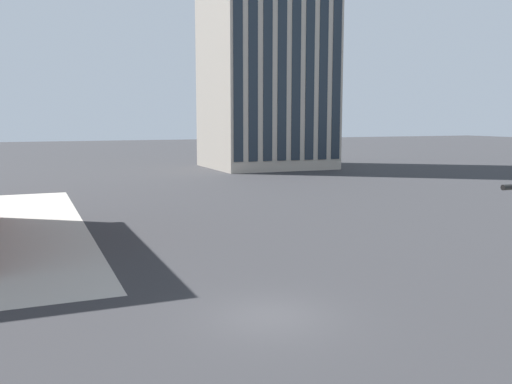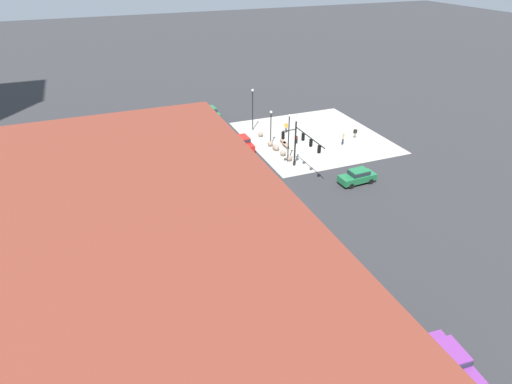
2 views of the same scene
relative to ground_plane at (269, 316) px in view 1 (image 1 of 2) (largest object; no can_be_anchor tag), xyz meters
name	(u,v)px [view 1 (image 1 of 2)]	position (x,y,z in m)	size (l,w,h in m)	color
ground_plane	(269,316)	(0.00, 0.00, 0.00)	(320.00, 320.00, 0.00)	#2D2D30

